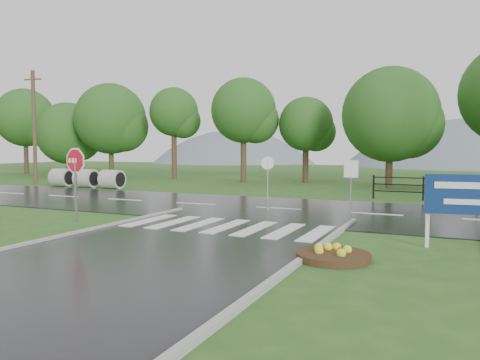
% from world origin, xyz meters
% --- Properties ---
extents(ground, '(120.00, 120.00, 0.00)m').
position_xyz_m(ground, '(0.00, 0.00, 0.00)').
color(ground, '#2B571D').
rests_on(ground, ground).
extents(main_road, '(90.00, 8.00, 0.04)m').
position_xyz_m(main_road, '(0.00, 10.00, 0.00)').
color(main_road, black).
rests_on(main_road, ground).
extents(crosswalk, '(6.50, 2.80, 0.02)m').
position_xyz_m(crosswalk, '(0.00, 5.00, 0.06)').
color(crosswalk, silver).
rests_on(crosswalk, ground).
extents(fence_west, '(9.58, 0.08, 1.20)m').
position_xyz_m(fence_west, '(7.75, 16.00, 0.72)').
color(fence_west, black).
rests_on(fence_west, ground).
extents(hills, '(102.00, 48.00, 48.00)m').
position_xyz_m(hills, '(3.49, 65.00, -15.54)').
color(hills, slate).
rests_on(hills, ground).
extents(treeline, '(83.20, 5.20, 10.00)m').
position_xyz_m(treeline, '(1.00, 24.00, 0.00)').
color(treeline, '#204F18').
rests_on(treeline, ground).
extents(culvert_pipes, '(5.50, 1.20, 1.20)m').
position_xyz_m(culvert_pipes, '(-15.04, 15.00, 0.60)').
color(culvert_pipes, '#9E9B93').
rests_on(culvert_pipes, ground).
extents(stop_sign, '(1.23, 0.13, 2.77)m').
position_xyz_m(stop_sign, '(-5.35, 3.96, 1.92)').
color(stop_sign, '#939399').
rests_on(stop_sign, ground).
extents(estate_billboard, '(2.20, 0.35, 1.93)m').
position_xyz_m(estate_billboard, '(7.09, 4.51, 1.33)').
color(estate_billboard, silver).
rests_on(estate_billboard, ground).
extents(flower_bed, '(1.72, 1.72, 0.34)m').
position_xyz_m(flower_bed, '(4.16, 2.14, 0.13)').
color(flower_bed, '#332111').
rests_on(flower_bed, ground).
extents(reg_sign_small, '(0.49, 0.06, 2.18)m').
position_xyz_m(reg_sign_small, '(3.50, 7.54, 1.54)').
color(reg_sign_small, '#939399').
rests_on(reg_sign_small, ground).
extents(reg_sign_round, '(0.51, 0.16, 2.24)m').
position_xyz_m(reg_sign_round, '(-0.14, 9.09, 1.42)').
color(reg_sign_round, '#939399').
rests_on(reg_sign_round, ground).
extents(utility_pole_west, '(1.42, 0.27, 7.95)m').
position_xyz_m(utility_pole_west, '(-20.10, 15.50, 4.04)').
color(utility_pole_west, '#473523').
rests_on(utility_pole_west, ground).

